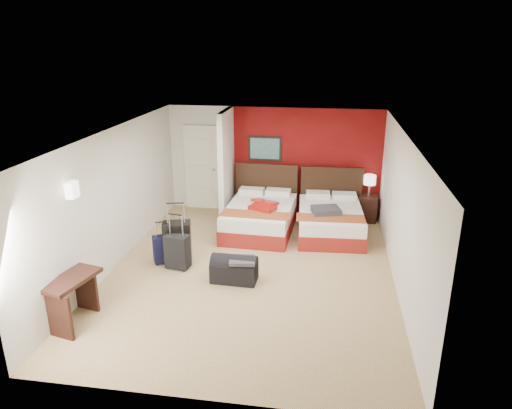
% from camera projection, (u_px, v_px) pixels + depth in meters
% --- Properties ---
extents(ground, '(6.50, 6.50, 0.00)m').
position_uv_depth(ground, '(251.00, 271.00, 8.49)').
color(ground, tan).
rests_on(ground, ground).
extents(room_walls, '(5.02, 6.52, 2.50)m').
position_uv_depth(room_walls, '(195.00, 179.00, 9.60)').
color(room_walls, silver).
rests_on(room_walls, ground).
extents(red_accent_panel, '(3.50, 0.04, 2.50)m').
position_uv_depth(red_accent_panel, '(305.00, 162.00, 10.97)').
color(red_accent_panel, maroon).
rests_on(red_accent_panel, ground).
extents(partition_wall, '(0.12, 1.20, 2.50)m').
position_uv_depth(partition_wall, '(226.00, 166.00, 10.65)').
color(partition_wall, silver).
rests_on(partition_wall, ground).
extents(entry_door, '(0.82, 0.06, 2.05)m').
position_uv_depth(entry_door, '(201.00, 167.00, 11.38)').
color(entry_door, silver).
rests_on(entry_door, ground).
extents(bed_left, '(1.47, 2.04, 0.60)m').
position_uv_depth(bed_left, '(260.00, 218.00, 10.18)').
color(bed_left, silver).
rests_on(bed_left, ground).
extents(bed_right, '(1.45, 1.98, 0.57)m').
position_uv_depth(bed_right, '(330.00, 222.00, 10.02)').
color(bed_right, silver).
rests_on(bed_right, ground).
extents(red_suitcase_open, '(0.77, 0.87, 0.09)m').
position_uv_depth(red_suitcase_open, '(264.00, 205.00, 9.95)').
color(red_suitcase_open, '#A4130E').
rests_on(red_suitcase_open, bed_left).
extents(jacket_bundle, '(0.65, 0.57, 0.13)m').
position_uv_depth(jacket_bundle, '(326.00, 211.00, 9.64)').
color(jacket_bundle, '#3C3C41').
rests_on(jacket_bundle, bed_right).
extents(nightstand, '(0.46, 0.46, 0.60)m').
position_uv_depth(nightstand, '(367.00, 208.00, 10.78)').
color(nightstand, black).
rests_on(nightstand, ground).
extents(table_lamp, '(0.29, 0.29, 0.48)m').
position_uv_depth(table_lamp, '(369.00, 185.00, 10.60)').
color(table_lamp, beige).
rests_on(table_lamp, nightstand).
extents(suitcase_black, '(0.57, 0.43, 0.76)m').
position_uv_depth(suitcase_black, '(177.00, 243.00, 8.73)').
color(suitcase_black, black).
rests_on(suitcase_black, ground).
extents(suitcase_charcoal, '(0.46, 0.32, 0.62)m').
position_uv_depth(suitcase_charcoal, '(178.00, 253.00, 8.51)').
color(suitcase_charcoal, black).
rests_on(suitcase_charcoal, ground).
extents(suitcase_navy, '(0.43, 0.37, 0.51)m').
position_uv_depth(suitcase_navy, '(163.00, 250.00, 8.74)').
color(suitcase_navy, black).
rests_on(suitcase_navy, ground).
extents(duffel_bag, '(0.79, 0.45, 0.40)m').
position_uv_depth(duffel_bag, '(234.00, 270.00, 8.10)').
color(duffel_bag, black).
rests_on(duffel_bag, ground).
extents(jacket_draped, '(0.48, 0.42, 0.06)m').
position_uv_depth(jacket_draped, '(242.00, 260.00, 7.95)').
color(jacket_draped, '#3E3E43').
rests_on(jacket_draped, duffel_bag).
extents(desk, '(0.63, 0.96, 0.74)m').
position_uv_depth(desk, '(74.00, 301.00, 6.83)').
color(desk, black).
rests_on(desk, ground).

